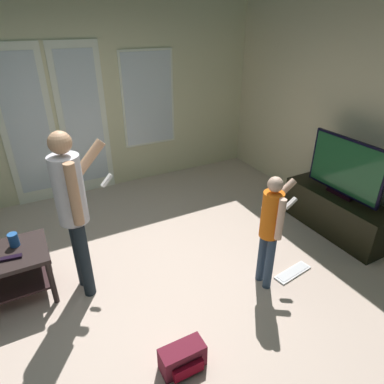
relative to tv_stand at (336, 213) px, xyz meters
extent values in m
cube|color=beige|center=(-2.61, 0.05, -0.26)|extent=(5.98, 5.10, 0.02)
cube|color=beige|center=(-2.61, 2.57, 1.07)|extent=(5.98, 0.06, 2.62)
cube|color=white|center=(-3.09, 2.53, 0.80)|extent=(0.66, 0.02, 2.14)
cube|color=silver|center=(-3.09, 2.51, 0.85)|extent=(0.50, 0.01, 1.84)
cube|color=white|center=(-2.38, 2.53, 0.80)|extent=(0.66, 0.02, 2.14)
cube|color=silver|center=(-2.38, 2.51, 0.85)|extent=(0.50, 0.01, 1.84)
cube|color=white|center=(-1.39, 2.53, 1.03)|extent=(0.82, 0.02, 1.40)
cube|color=silver|center=(-1.39, 2.51, 1.03)|extent=(0.76, 0.01, 1.34)
cube|color=beige|center=(0.35, 0.05, 1.07)|extent=(0.06, 5.10, 2.62)
cube|color=black|center=(-3.63, 0.61, -0.07)|extent=(0.80, 0.48, 0.02)
cylinder|color=black|center=(-3.23, 0.37, -0.01)|extent=(0.05, 0.05, 0.47)
cylinder|color=black|center=(-3.23, 0.85, -0.01)|extent=(0.05, 0.05, 0.47)
cube|color=black|center=(0.00, 0.00, 0.00)|extent=(0.44, 1.32, 0.49)
cube|color=black|center=(0.00, 0.00, 0.27)|extent=(0.08, 0.34, 0.04)
cube|color=black|center=(0.00, 0.00, 0.61)|extent=(0.04, 0.96, 0.65)
cube|color=#194C28|center=(-0.02, 0.00, 0.61)|extent=(0.00, 0.91, 0.60)
cylinder|color=#1B232B|center=(-2.93, 0.33, 0.14)|extent=(0.11, 0.11, 0.78)
cylinder|color=#1B232B|center=(-2.94, 0.50, 0.14)|extent=(0.11, 0.11, 0.78)
cylinder|color=silver|center=(-2.93, 0.42, 0.84)|extent=(0.25, 0.25, 0.61)
sphere|color=tan|center=(-2.93, 0.42, 1.26)|extent=(0.19, 0.19, 0.19)
cylinder|color=tan|center=(-2.92, 0.24, 0.87)|extent=(0.09, 0.09, 0.54)
cylinder|color=tan|center=(-2.76, 0.60, 0.95)|extent=(0.45, 0.13, 0.45)
cube|color=white|center=(-2.57, 0.62, 0.76)|extent=(0.12, 0.05, 0.12)
cylinder|color=#2D3F56|center=(-1.37, -0.40, 0.04)|extent=(0.08, 0.08, 0.57)
cylinder|color=#2D3F56|center=(-1.36, -0.28, 0.04)|extent=(0.08, 0.08, 0.57)
cylinder|color=orange|center=(-1.36, -0.34, 0.55)|extent=(0.19, 0.19, 0.45)
sphere|color=#DBAF95|center=(-1.36, -0.34, 0.86)|extent=(0.14, 0.14, 0.14)
cylinder|color=#DBAF95|center=(-1.37, -0.46, 0.58)|extent=(0.06, 0.06, 0.40)
cylinder|color=#DBAF95|center=(-1.20, -0.22, 0.65)|extent=(0.36, 0.09, 0.29)
cube|color=white|center=(-1.04, -0.24, 0.53)|extent=(0.13, 0.05, 0.11)
cube|color=maroon|center=(-2.48, -0.77, -0.14)|extent=(0.34, 0.16, 0.20)
cube|color=maroon|center=(-2.48, -0.87, -0.17)|extent=(0.24, 0.04, 0.10)
cube|color=white|center=(-1.00, -0.38, -0.24)|extent=(0.45, 0.19, 0.02)
cube|color=silver|center=(-1.00, -0.38, -0.23)|extent=(0.41, 0.15, 0.00)
cylinder|color=#2256A0|center=(-3.46, 0.70, 0.32)|extent=(0.09, 0.09, 0.13)
cube|color=black|center=(-3.50, 0.51, 0.27)|extent=(0.18, 0.07, 0.02)
camera|label=1|loc=(-3.18, -2.25, 2.13)|focal=31.17mm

